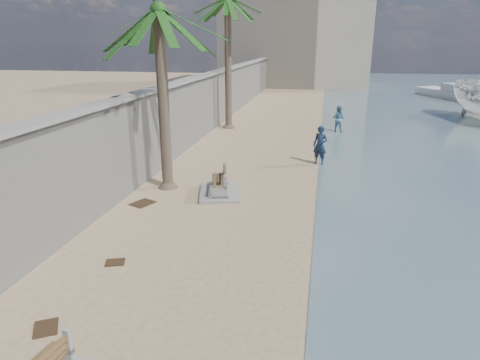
{
  "coord_description": "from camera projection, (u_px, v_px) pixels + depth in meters",
  "views": [
    {
      "loc": [
        2.07,
        -6.11,
        5.57
      ],
      "look_at": [
        -0.5,
        7.0,
        1.2
      ],
      "focal_mm": 32.0,
      "sensor_mm": 36.0,
      "label": 1
    }
  ],
  "objects": [
    {
      "name": "end_building",
      "position": [
        296.0,
        29.0,
        54.49
      ],
      "size": [
        18.0,
        12.0,
        14.0
      ],
      "primitive_type": "cube",
      "color": "#B7AA93",
      "rests_on": "ground_plane"
    },
    {
      "name": "palm_mid",
      "position": [
        158.0,
        12.0,
        14.98
      ],
      "size": [
        5.0,
        5.0,
        7.49
      ],
      "color": "brown",
      "rests_on": "ground_plane"
    },
    {
      "name": "seawall",
      "position": [
        207.0,
        104.0,
        26.87
      ],
      "size": [
        0.45,
        70.0,
        3.5
      ],
      "primitive_type": "cube",
      "color": "gray",
      "rests_on": "ground_plane"
    },
    {
      "name": "person_b",
      "position": [
        338.0,
        117.0,
        27.09
      ],
      "size": [
        1.06,
        0.94,
        1.85
      ],
      "primitive_type": "imported",
      "rotation": [
        0.0,
        0.0,
        2.82
      ],
      "color": "teal",
      "rests_on": "ground_plane"
    },
    {
      "name": "palm_back",
      "position": [
        228.0,
        1.0,
        26.11
      ],
      "size": [
        5.0,
        5.0,
        8.91
      ],
      "color": "brown",
      "rests_on": "ground_plane"
    },
    {
      "name": "debris_c",
      "position": [
        143.0,
        203.0,
        15.32
      ],
      "size": [
        0.9,
        0.98,
        0.03
      ],
      "primitive_type": "cube",
      "rotation": [
        0.0,
        0.0,
        4.3
      ],
      "color": "#382616",
      "rests_on": "ground_plane"
    },
    {
      "name": "yacht_far",
      "position": [
        453.0,
        95.0,
        42.8
      ],
      "size": [
        5.83,
        9.0,
        1.5
      ],
      "primitive_type": null,
      "rotation": [
        0.0,
        0.0,
        1.99
      ],
      "color": "silver",
      "rests_on": "bay_water"
    },
    {
      "name": "bench_far",
      "position": [
        220.0,
        184.0,
        16.18
      ],
      "size": [
        1.94,
        2.45,
        0.91
      ],
      "color": "gray",
      "rests_on": "ground_plane"
    },
    {
      "name": "debris_d",
      "position": [
        115.0,
        262.0,
        11.24
      ],
      "size": [
        0.6,
        0.54,
        0.03
      ],
      "primitive_type": "cube",
      "rotation": [
        0.0,
        0.0,
        0.35
      ],
      "color": "#382616",
      "rests_on": "ground_plane"
    },
    {
      "name": "debris_b",
      "position": [
        46.0,
        328.0,
        8.67
      ],
      "size": [
        0.69,
        0.73,
        0.03
      ],
      "primitive_type": "cube",
      "rotation": [
        0.0,
        0.0,
        2.1
      ],
      "color": "#382616",
      "rests_on": "ground_plane"
    },
    {
      "name": "person_a",
      "position": [
        320.0,
        143.0,
        19.86
      ],
      "size": [
        0.88,
        0.73,
        2.09
      ],
      "primitive_type": "imported",
      "rotation": [
        0.0,
        0.0,
        -0.34
      ],
      "color": "#142239",
      "rests_on": "ground_plane"
    },
    {
      "name": "streetlight",
      "position": [
        155.0,
        13.0,
        17.87
      ],
      "size": [
        0.28,
        0.28,
        5.12
      ],
      "color": "#2D2D33",
      "rests_on": "wall_cap"
    },
    {
      "name": "wall_cap",
      "position": [
        206.0,
        75.0,
        26.31
      ],
      "size": [
        0.8,
        70.0,
        0.12
      ],
      "primitive_type": "cube",
      "color": "gray",
      "rests_on": "seawall"
    }
  ]
}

